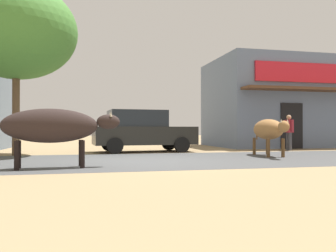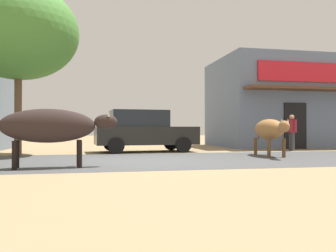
# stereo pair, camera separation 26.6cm
# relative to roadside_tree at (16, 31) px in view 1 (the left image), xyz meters

# --- Properties ---
(ground) EXTENTS (80.00, 80.00, 0.00)m
(ground) POSITION_rel_roadside_tree_xyz_m (3.93, -2.84, -4.27)
(ground) COLOR #957C57
(asphalt_road) EXTENTS (72.00, 5.43, 0.00)m
(asphalt_road) POSITION_rel_roadside_tree_xyz_m (3.93, -2.84, -4.27)
(asphalt_road) COLOR #444546
(asphalt_road) RESTS_ON ground
(storefront_right_club) EXTENTS (8.47, 6.00, 4.52)m
(storefront_right_club) POSITION_rel_roadside_tree_xyz_m (13.10, 4.09, -2.01)
(storefront_right_club) COLOR slate
(storefront_right_club) RESTS_ON ground
(roadside_tree) EXTENTS (4.13, 4.13, 5.93)m
(roadside_tree) POSITION_rel_roadside_tree_xyz_m (0.00, 0.00, 0.00)
(roadside_tree) COLOR brown
(roadside_tree) RESTS_ON ground
(parked_hatchback_car) EXTENTS (4.06, 2.12, 1.64)m
(parked_hatchback_car) POSITION_rel_roadside_tree_xyz_m (4.51, 0.87, -3.43)
(parked_hatchback_car) COLOR black
(parked_hatchback_car) RESTS_ON ground
(cow_near_brown) EXTENTS (2.76, 0.82, 1.38)m
(cow_near_brown) POSITION_rel_roadside_tree_xyz_m (1.63, -4.44, -3.31)
(cow_near_brown) COLOR #2C211F
(cow_near_brown) RESTS_ON ground
(cow_far_dark) EXTENTS (0.94, 2.62, 1.24)m
(cow_far_dark) POSITION_rel_roadside_tree_xyz_m (8.34, -2.18, -3.39)
(cow_far_dark) COLOR #99693A
(cow_far_dark) RESTS_ON ground
(pedestrian_by_shop) EXTENTS (0.31, 0.61, 1.51)m
(pedestrian_by_shop) POSITION_rel_roadside_tree_xyz_m (10.71, 0.42, -3.40)
(pedestrian_by_shop) COLOR #3F3F47
(pedestrian_by_shop) RESTS_ON ground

